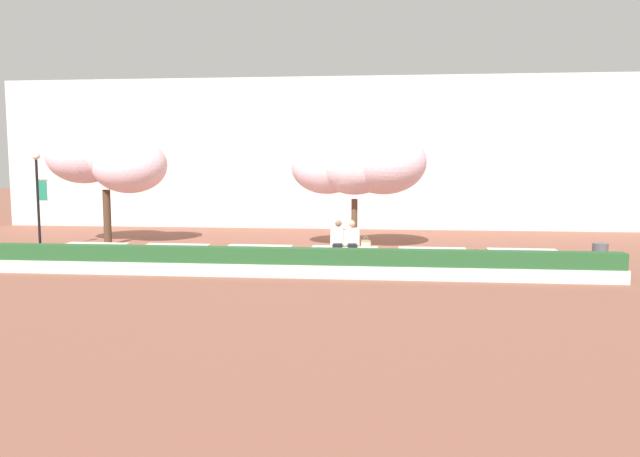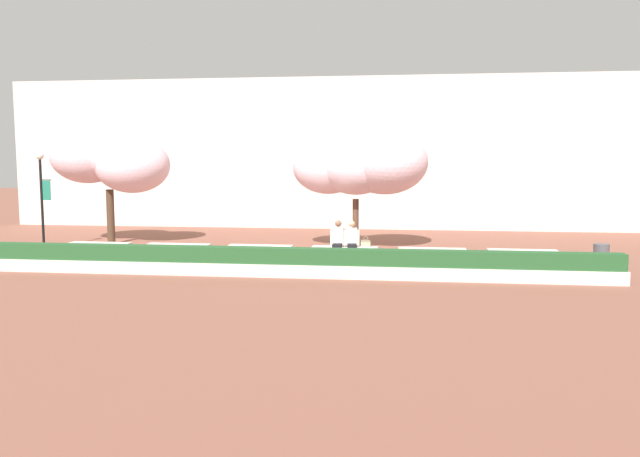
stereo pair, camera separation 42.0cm
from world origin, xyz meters
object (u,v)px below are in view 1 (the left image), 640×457
Objects in this scene: person_seated_right at (352,239)px; lamp_post_with_banner at (38,191)px; stone_bench_near_east at (345,251)px; stone_bench_center at (260,250)px; handbag at (366,243)px; stone_bench_east_end at (432,252)px; trash_bin at (600,256)px; stone_bench_west_end at (98,247)px; stone_bench_near_west at (178,248)px; stone_bench_far_east at (521,253)px; person_seated_left at (338,239)px; cherry_tree_main at (362,165)px; cherry_tree_secondary at (106,160)px.

lamp_post_with_banner is at bearing 174.54° from person_seated_right.
stone_bench_near_east is 11.06m from lamp_post_with_banner.
stone_bench_center is 6.19× the size of handbag.
stone_bench_east_end is (2.75, 0.00, 0.00)m from stone_bench_near_east.
trash_bin is at bearing -7.70° from handbag.
stone_bench_near_east is 0.45m from person_seated_right.
stone_bench_west_end is 15.80m from trash_bin.
handbag is (0.44, 0.07, -0.12)m from person_seated_right.
person_seated_right reaches higher than handbag.
stone_bench_near_west is 10.99m from stone_bench_far_east.
person_seated_left is 3.51m from cherry_tree_main.
stone_bench_near_west is 5.76m from lamp_post_with_banner.
cherry_tree_main is at bearing 85.54° from person_seated_right.
person_seated_left is (-5.71, -0.05, 0.39)m from stone_bench_far_east.
stone_bench_center is at bearing 180.00° from stone_bench_near_east.
stone_bench_near_west is 5.49m from stone_bench_near_east.
stone_bench_east_end is 13.77m from lamp_post_with_banner.
stone_bench_center is at bearing 0.00° from stone_bench_west_end.
lamp_post_with_banner is at bearing 174.05° from trash_bin.
stone_bench_center is 0.44× the size of cherry_tree_main.
stone_bench_near_east is at bearing 0.00° from stone_bench_west_end.
stone_bench_near_east is (2.75, 0.00, 0.00)m from stone_bench_center.
stone_bench_west_end is 1.00× the size of stone_bench_center.
stone_bench_east_end is 4.36m from cherry_tree_main.
handbag is at bearing -4.90° from lamp_post_with_banner.
person_seated_right is at bearing -17.02° from cherry_tree_secondary.
stone_bench_center and stone_bench_far_east have the same top height.
stone_bench_far_east is 0.44× the size of cherry_tree_main.
stone_bench_near_west is at bearing 0.00° from stone_bench_west_end.
trash_bin is (7.53, -0.91, 0.08)m from stone_bench_near_east.
trash_bin is at bearing -6.31° from person_seated_left.
trash_bin reaches higher than stone_bench_near_west.
person_seated_left is (-0.22, -0.05, 0.39)m from stone_bench_near_east.
stone_bench_near_east is 0.45m from person_seated_left.
stone_bench_west_end is at bearing 176.70° from trash_bin.
cherry_tree_main is (0.42, 2.50, 2.72)m from stone_bench_near_east.
stone_bench_far_east is (10.99, 0.00, 0.00)m from stone_bench_near_west.
cherry_tree_main is 6.16× the size of trash_bin.
trash_bin is (4.78, -0.91, 0.08)m from stone_bench_east_end.
stone_bench_near_east is at bearing 0.00° from stone_bench_center.
person_seated_right is (-2.52, -0.05, 0.39)m from stone_bench_east_end.
cherry_tree_secondary is (-8.94, 2.87, 2.51)m from person_seated_left.
trash_bin is (2.04, -0.91, 0.08)m from stone_bench_far_east.
stone_bench_west_end is at bearing 180.00° from stone_bench_east_end.
stone_bench_near_east is 0.44× the size of cherry_tree_main.
handbag is at bearing -84.41° from cherry_tree_main.
stone_bench_center is at bearing 180.00° from stone_bench_east_end.
cherry_tree_main is at bearing 132.95° from stone_bench_east_end.
stone_bench_near_east is 2.75m from stone_bench_east_end.
cherry_tree_secondary is at bearing 142.43° from stone_bench_near_west.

